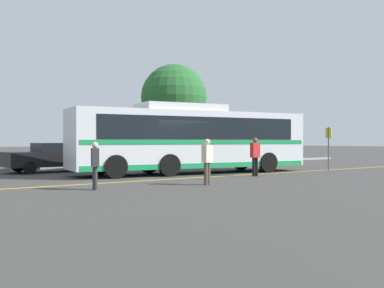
% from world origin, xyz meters
% --- Properties ---
extents(ground_plane, '(220.00, 220.00, 0.00)m').
position_xyz_m(ground_plane, '(0.00, 0.00, 0.00)').
color(ground_plane, '#423F3D').
extents(lane_strip_0, '(31.81, 0.20, 0.01)m').
position_xyz_m(lane_strip_0, '(1.21, -2.10, 0.00)').
color(lane_strip_0, gold).
rests_on(lane_strip_0, ground_plane).
extents(curb_strip, '(39.81, 0.36, 0.15)m').
position_xyz_m(curb_strip, '(1.21, 7.30, 0.07)').
color(curb_strip, '#99999E').
rests_on(curb_strip, ground_plane).
extents(transit_bus, '(12.32, 4.14, 3.34)m').
position_xyz_m(transit_bus, '(1.20, 0.11, 1.72)').
color(transit_bus, silver).
rests_on(transit_bus, ground_plane).
extents(parked_car_1, '(4.81, 2.15, 1.48)m').
position_xyz_m(parked_car_1, '(-3.94, 5.12, 0.76)').
color(parked_car_1, black).
rests_on(parked_car_1, ground_plane).
extents(parked_car_2, '(3.97, 1.83, 1.50)m').
position_xyz_m(parked_car_2, '(1.94, 5.51, 0.76)').
color(parked_car_2, '#9E9EA3').
rests_on(parked_car_2, ground_plane).
extents(pedestrian_0, '(0.42, 0.23, 1.73)m').
position_xyz_m(pedestrian_0, '(2.50, -2.96, 0.99)').
color(pedestrian_0, black).
rests_on(pedestrian_0, ground_plane).
extents(pedestrian_1, '(0.33, 0.47, 1.55)m').
position_xyz_m(pedestrian_1, '(-5.62, -4.06, 0.87)').
color(pedestrian_1, '#2D2D33').
rests_on(pedestrian_1, ground_plane).
extents(pedestrian_2, '(0.47, 0.34, 1.66)m').
position_xyz_m(pedestrian_2, '(-1.66, -4.86, 0.94)').
color(pedestrian_2, brown).
rests_on(pedestrian_2, ground_plane).
extents(bus_stop_sign, '(0.08, 0.40, 2.33)m').
position_xyz_m(bus_stop_sign, '(8.52, -2.31, 1.48)').
color(bus_stop_sign, '#59595E').
rests_on(bus_stop_sign, ground_plane).
extents(tree_1, '(4.74, 4.74, 7.09)m').
position_xyz_m(tree_1, '(6.22, 9.34, 4.71)').
color(tree_1, '#513823').
rests_on(tree_1, ground_plane).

